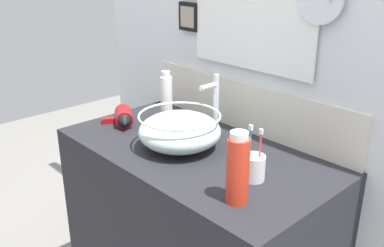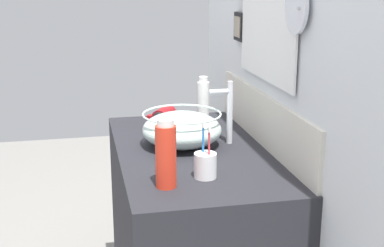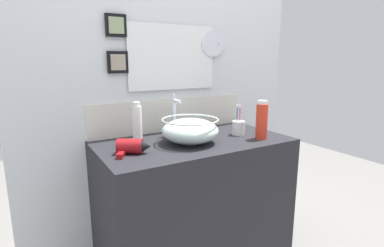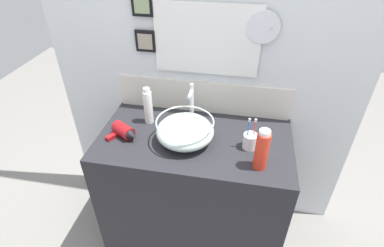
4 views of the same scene
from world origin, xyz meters
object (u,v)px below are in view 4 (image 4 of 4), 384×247
at_px(toothbrush_cup, 250,141).
at_px(spray_bottle, 148,106).
at_px(hair_drier, 124,132).
at_px(soap_dispenser, 262,150).
at_px(faucet, 191,102).
at_px(glass_bowl_sink, 185,131).

xyz_separation_m(toothbrush_cup, spray_bottle, (-0.60, 0.13, 0.06)).
distance_m(toothbrush_cup, spray_bottle, 0.62).
xyz_separation_m(hair_drier, soap_dispenser, (0.74, -0.10, 0.07)).
relative_size(faucet, spray_bottle, 1.11).
height_order(glass_bowl_sink, soap_dispenser, soap_dispenser).
bearing_deg(faucet, soap_dispenser, -38.07).
bearing_deg(glass_bowl_sink, hair_drier, -175.68).
relative_size(soap_dispenser, spray_bottle, 0.98).
height_order(hair_drier, soap_dispenser, soap_dispenser).
relative_size(toothbrush_cup, spray_bottle, 0.82).
relative_size(glass_bowl_sink, hair_drier, 1.62).
bearing_deg(hair_drier, faucet, 31.84).
xyz_separation_m(faucet, spray_bottle, (-0.25, -0.04, -0.03)).
distance_m(toothbrush_cup, soap_dispenser, 0.16).
bearing_deg(spray_bottle, soap_dispenser, -22.74).
distance_m(glass_bowl_sink, hair_drier, 0.34).
distance_m(faucet, hair_drier, 0.42).
bearing_deg(hair_drier, spray_bottle, 62.08).
relative_size(faucet, hair_drier, 1.32).
relative_size(faucet, toothbrush_cup, 1.35).
bearing_deg(glass_bowl_sink, spray_bottle, 150.10).
bearing_deg(toothbrush_cup, spray_bottle, 167.56).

